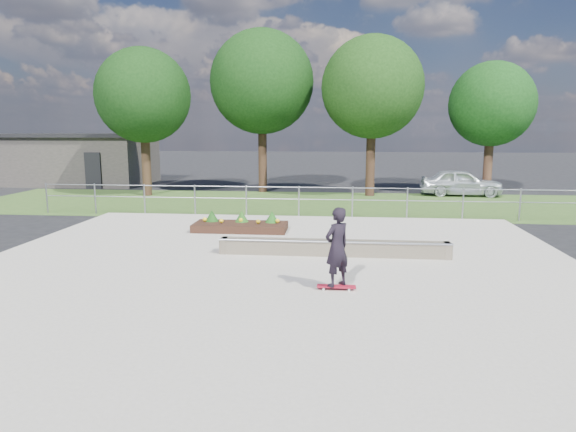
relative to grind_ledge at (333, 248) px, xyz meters
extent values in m
plane|color=black|center=(-1.38, -1.59, -0.26)|extent=(120.00, 120.00, 0.00)
cube|color=#345321|center=(-1.38, 9.41, -0.25)|extent=(30.00, 8.00, 0.02)
cube|color=#AEA89A|center=(-1.38, -1.59, -0.23)|extent=(15.00, 15.00, 0.06)
cylinder|color=#919398|center=(-11.38, 5.91, 0.34)|extent=(0.06, 0.06, 1.20)
cylinder|color=#93979B|center=(-9.38, 5.91, 0.34)|extent=(0.06, 0.06, 1.20)
cylinder|color=#909398|center=(-7.38, 5.91, 0.34)|extent=(0.06, 0.06, 1.20)
cylinder|color=gray|center=(-5.38, 5.91, 0.34)|extent=(0.06, 0.06, 1.20)
cylinder|color=#9B9EA4|center=(-3.38, 5.91, 0.34)|extent=(0.06, 0.06, 1.20)
cylinder|color=#9C9FA4|center=(-1.38, 5.91, 0.34)|extent=(0.06, 0.06, 1.20)
cylinder|color=#999AA1|center=(0.62, 5.91, 0.34)|extent=(0.06, 0.06, 1.20)
cylinder|color=#95979D|center=(2.62, 5.91, 0.34)|extent=(0.06, 0.06, 1.20)
cylinder|color=#92959A|center=(4.62, 5.91, 0.34)|extent=(0.06, 0.06, 1.20)
cylinder|color=#9C9EA4|center=(6.62, 5.91, 0.34)|extent=(0.06, 0.06, 1.20)
cylinder|color=gray|center=(-1.38, 5.91, 0.89)|extent=(20.00, 0.04, 0.04)
cylinder|color=#96989E|center=(-1.38, 5.91, 0.44)|extent=(20.00, 0.04, 0.04)
cube|color=#33302D|center=(-15.38, 16.41, 1.14)|extent=(8.00, 5.00, 2.80)
cube|color=black|center=(-15.38, 16.41, 2.64)|extent=(8.40, 5.40, 0.20)
cube|color=black|center=(-13.38, 13.86, 0.74)|extent=(0.90, 0.10, 2.00)
cylinder|color=black|center=(-9.38, 11.41, 1.20)|extent=(0.44, 0.44, 2.93)
sphere|color=black|center=(-9.38, 11.41, 4.61)|extent=(4.55, 4.55, 4.55)
cylinder|color=black|center=(-3.88, 13.41, 1.42)|extent=(0.44, 0.44, 3.38)
sphere|color=black|center=(-3.88, 13.41, 5.36)|extent=(5.25, 5.25, 5.25)
cylinder|color=black|center=(1.62, 12.41, 1.31)|extent=(0.44, 0.44, 3.15)
sphere|color=black|center=(1.62, 12.41, 4.99)|extent=(4.90, 4.90, 4.90)
cylinder|color=#372116|center=(7.62, 13.91, 1.09)|extent=(0.44, 0.44, 2.70)
sphere|color=black|center=(7.62, 13.91, 4.24)|extent=(4.20, 4.20, 4.20)
cube|color=brown|center=(0.00, 0.00, 0.00)|extent=(6.00, 0.40, 0.40)
cylinder|color=#989BA1|center=(0.00, -0.20, 0.20)|extent=(6.00, 0.06, 0.06)
cube|color=brown|center=(-2.90, 0.00, 0.00)|extent=(0.15, 0.42, 0.40)
cube|color=brown|center=(2.90, 0.00, 0.00)|extent=(0.15, 0.42, 0.40)
cube|color=black|center=(-3.04, 2.95, -0.08)|extent=(3.00, 1.20, 0.25)
sphere|color=yellow|center=(-4.24, 3.05, 0.13)|extent=(0.14, 0.14, 0.14)
sphere|color=yellow|center=(-3.64, 2.85, 0.13)|extent=(0.14, 0.14, 0.14)
sphere|color=yellow|center=(-3.04, 3.05, 0.13)|extent=(0.14, 0.14, 0.14)
sphere|color=gold|center=(-2.44, 2.85, 0.13)|extent=(0.14, 0.14, 0.14)
sphere|color=yellow|center=(-1.84, 3.05, 0.13)|extent=(0.14, 0.14, 0.14)
cone|color=#133F12|center=(-4.04, 3.20, 0.23)|extent=(0.44, 0.44, 0.36)
cone|color=#1B4C15|center=(-3.04, 3.20, 0.23)|extent=(0.44, 0.44, 0.36)
cone|color=#174D16|center=(-2.04, 3.20, 0.23)|extent=(0.44, 0.44, 0.36)
cylinder|color=silver|center=(-0.16, -2.97, -0.18)|extent=(0.05, 0.03, 0.05)
cylinder|color=silver|center=(-0.16, -2.79, -0.18)|extent=(0.05, 0.03, 0.05)
cylinder|color=silver|center=(0.36, -2.97, -0.18)|extent=(0.05, 0.03, 0.05)
cylinder|color=white|center=(0.36, -2.79, -0.18)|extent=(0.05, 0.03, 0.05)
cylinder|color=#A5A5AA|center=(-0.16, -2.88, -0.15)|extent=(0.02, 0.18, 0.02)
cylinder|color=#A8A8AD|center=(0.36, -2.88, -0.15)|extent=(0.02, 0.18, 0.02)
cube|color=maroon|center=(0.10, -2.88, -0.13)|extent=(0.80, 0.21, 0.02)
imported|color=black|center=(0.10, -2.88, 0.70)|extent=(0.71, 0.70, 1.64)
imported|color=silver|center=(6.11, 12.89, 0.40)|extent=(4.00, 1.80, 1.33)
camera|label=1|loc=(0.14, -13.10, 3.11)|focal=32.00mm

